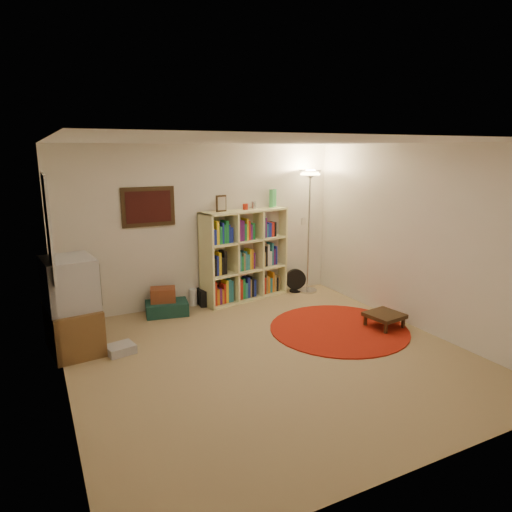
{
  "coord_description": "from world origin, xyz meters",
  "views": [
    {
      "loc": [
        -2.41,
        -4.43,
        2.41
      ],
      "look_at": [
        0.1,
        0.6,
        1.1
      ],
      "focal_mm": 32.0,
      "sensor_mm": 36.0,
      "label": 1
    }
  ],
  "objects_px": {
    "floor_fan": "(295,281)",
    "tv_stand": "(72,307)",
    "bookshelf": "(243,256)",
    "floor_lamp": "(310,191)",
    "side_table": "(385,316)",
    "suitcase": "(167,308)"
  },
  "relations": [
    {
      "from": "floor_fan",
      "to": "tv_stand",
      "type": "xyz_separation_m",
      "value": [
        -3.66,
        -0.82,
        0.36
      ]
    },
    {
      "from": "bookshelf",
      "to": "floor_lamp",
      "type": "relative_size",
      "value": 0.85
    },
    {
      "from": "tv_stand",
      "to": "floor_fan",
      "type": "bearing_deg",
      "value": 6.05
    },
    {
      "from": "side_table",
      "to": "suitcase",
      "type": "bearing_deg",
      "value": 144.02
    },
    {
      "from": "side_table",
      "to": "tv_stand",
      "type": "bearing_deg",
      "value": 163.9
    },
    {
      "from": "suitcase",
      "to": "side_table",
      "type": "xyz_separation_m",
      "value": [
        2.56,
        -1.86,
        0.07
      ]
    },
    {
      "from": "floor_fan",
      "to": "tv_stand",
      "type": "relative_size",
      "value": 0.35
    },
    {
      "from": "tv_stand",
      "to": "side_table",
      "type": "relative_size",
      "value": 2.31
    },
    {
      "from": "floor_lamp",
      "to": "suitcase",
      "type": "height_order",
      "value": "floor_lamp"
    },
    {
      "from": "floor_lamp",
      "to": "floor_fan",
      "type": "height_order",
      "value": "floor_lamp"
    },
    {
      "from": "floor_lamp",
      "to": "suitcase",
      "type": "bearing_deg",
      "value": -179.32
    },
    {
      "from": "suitcase",
      "to": "side_table",
      "type": "distance_m",
      "value": 3.16
    },
    {
      "from": "floor_fan",
      "to": "suitcase",
      "type": "bearing_deg",
      "value": -158.89
    },
    {
      "from": "suitcase",
      "to": "side_table",
      "type": "height_order",
      "value": "side_table"
    },
    {
      "from": "floor_fan",
      "to": "suitcase",
      "type": "relative_size",
      "value": 0.61
    },
    {
      "from": "side_table",
      "to": "floor_lamp",
      "type": "bearing_deg",
      "value": 91.47
    },
    {
      "from": "bookshelf",
      "to": "floor_fan",
      "type": "height_order",
      "value": "bookshelf"
    },
    {
      "from": "bookshelf",
      "to": "suitcase",
      "type": "xyz_separation_m",
      "value": [
        -1.35,
        -0.17,
        -0.62
      ]
    },
    {
      "from": "floor_lamp",
      "to": "suitcase",
      "type": "xyz_separation_m",
      "value": [
        -2.51,
        -0.03,
        -1.64
      ]
    },
    {
      "from": "floor_lamp",
      "to": "side_table",
      "type": "xyz_separation_m",
      "value": [
        0.05,
        -1.89,
        -1.57
      ]
    },
    {
      "from": "floor_lamp",
      "to": "floor_fan",
      "type": "xyz_separation_m",
      "value": [
        -0.21,
        0.06,
        -1.53
      ]
    },
    {
      "from": "bookshelf",
      "to": "tv_stand",
      "type": "height_order",
      "value": "bookshelf"
    }
  ]
}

